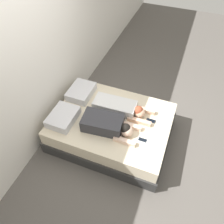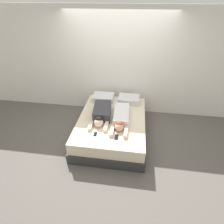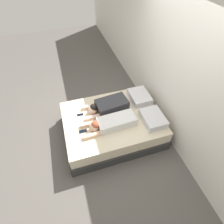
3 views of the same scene
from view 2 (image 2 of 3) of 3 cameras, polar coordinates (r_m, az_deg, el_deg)
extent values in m
plane|color=#5B5651|center=(4.18, 0.00, -7.33)|extent=(12.00, 12.00, 0.00)
cube|color=white|center=(4.49, 2.08, 15.15)|extent=(12.00, 0.06, 2.60)
cube|color=#2D2D2D|center=(4.10, 0.00, -6.12)|extent=(1.51, 1.97, 0.23)
cube|color=beige|center=(3.95, 0.00, -3.37)|extent=(1.45, 1.91, 0.26)
cube|color=silver|center=(4.47, -2.85, 4.74)|extent=(0.52, 0.40, 0.14)
cube|color=silver|center=(4.41, 5.52, 4.14)|extent=(0.52, 0.40, 0.14)
cube|color=#333338|center=(3.89, -3.20, 0.30)|extent=(0.44, 0.67, 0.21)
sphere|color=beige|center=(3.58, -4.38, -3.42)|extent=(0.19, 0.19, 0.19)
sphere|color=black|center=(3.57, -4.33, -2.64)|extent=(0.16, 0.16, 0.16)
cube|color=beige|center=(3.64, -6.82, -4.12)|extent=(0.07, 0.35, 0.07)
cube|color=beige|center=(3.58, -1.92, -4.58)|extent=(0.07, 0.35, 0.07)
cube|color=silver|center=(3.82, 3.08, -0.79)|extent=(0.35, 0.73, 0.17)
sphere|color=beige|center=(3.47, 2.39, -4.87)|extent=(0.18, 0.18, 0.18)
sphere|color=#99472D|center=(3.46, 2.45, -4.12)|extent=(0.15, 0.15, 0.15)
cube|color=beige|center=(3.49, 0.08, -5.76)|extent=(0.07, 0.39, 0.07)
cube|color=beige|center=(3.47, 4.54, -6.14)|extent=(0.07, 0.39, 0.07)
cube|color=silver|center=(3.45, -5.46, -7.24)|extent=(0.07, 0.15, 0.01)
cube|color=black|center=(3.44, -5.46, -7.17)|extent=(0.06, 0.13, 0.00)
cube|color=#2D2D33|center=(3.37, 1.48, -8.18)|extent=(0.07, 0.15, 0.01)
cube|color=black|center=(3.37, 1.48, -8.12)|extent=(0.06, 0.13, 0.00)
camera|label=1|loc=(3.47, -50.93, 32.02)|focal=35.00mm
camera|label=3|loc=(2.99, 52.74, 29.41)|focal=28.00mm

